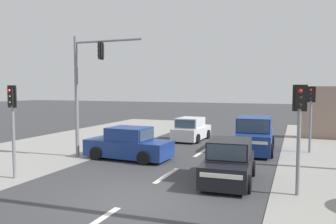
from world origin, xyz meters
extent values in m
plane|color=#3A3A3D|center=(0.00, 0.00, 0.00)|extent=(140.00, 140.00, 0.00)
cube|color=silver|center=(0.00, -2.00, 0.00)|extent=(0.20, 2.40, 0.01)
cube|color=silver|center=(0.00, 3.00, 0.00)|extent=(0.20, 2.40, 0.01)
cube|color=silver|center=(0.00, 8.00, 0.00)|extent=(0.20, 2.40, 0.01)
cube|color=gray|center=(-8.50, 4.00, 0.01)|extent=(8.00, 40.00, 0.02)
cylinder|color=slate|center=(-5.51, 4.68, 3.00)|extent=(0.18, 0.18, 6.00)
cylinder|color=slate|center=(-3.71, 4.72, 5.70)|extent=(3.60, 0.18, 0.11)
cube|color=black|center=(-4.07, 4.71, 5.25)|extent=(0.21, 0.26, 0.68)
cube|color=black|center=(-4.07, 4.71, 5.25)|extent=(0.05, 0.44, 0.84)
sphere|color=red|center=(-4.19, 4.71, 5.47)|extent=(0.13, 0.13, 0.13)
sphere|color=black|center=(-4.19, 4.71, 5.25)|extent=(0.13, 0.13, 0.13)
sphere|color=black|center=(-4.19, 4.71, 5.03)|extent=(0.13, 0.13, 0.13)
cylinder|color=slate|center=(4.82, 2.25, 1.40)|extent=(0.12, 0.12, 2.80)
cube|color=black|center=(4.82, 2.25, 3.14)|extent=(0.27, 0.22, 0.68)
cube|color=black|center=(4.82, 2.25, 3.14)|extent=(0.44, 0.07, 0.84)
sphere|color=red|center=(4.83, 2.13, 3.36)|extent=(0.13, 0.13, 0.13)
sphere|color=black|center=(4.83, 2.13, 3.14)|extent=(0.13, 0.13, 0.13)
sphere|color=black|center=(4.83, 2.13, 2.92)|extent=(0.13, 0.13, 0.13)
cylinder|color=slate|center=(-5.23, 0.44, 1.40)|extent=(0.12, 0.12, 2.80)
cube|color=black|center=(-5.23, 0.44, 3.14)|extent=(0.28, 0.22, 0.68)
cube|color=black|center=(-5.23, 0.44, 3.14)|extent=(0.44, 0.08, 0.84)
sphere|color=red|center=(-5.24, 0.32, 3.36)|extent=(0.13, 0.13, 0.13)
sphere|color=black|center=(-5.24, 0.32, 3.14)|extent=(0.13, 0.13, 0.13)
sphere|color=black|center=(-5.24, 0.32, 2.92)|extent=(0.13, 0.13, 0.13)
cylinder|color=slate|center=(5.44, 10.08, 1.40)|extent=(0.12, 0.12, 2.80)
cube|color=black|center=(5.44, 10.08, 3.14)|extent=(0.30, 0.25, 0.68)
cube|color=black|center=(5.44, 10.08, 3.14)|extent=(0.44, 0.14, 0.84)
sphere|color=red|center=(5.42, 9.96, 3.36)|extent=(0.13, 0.13, 0.13)
sphere|color=black|center=(5.42, 9.96, 3.14)|extent=(0.13, 0.13, 0.13)
sphere|color=black|center=(5.42, 9.96, 2.92)|extent=(0.13, 0.13, 0.13)
cube|color=navy|center=(-2.88, 5.18, 0.54)|extent=(4.28, 1.90, 0.80)
cube|color=navy|center=(-2.83, 5.18, 1.25)|extent=(1.97, 1.65, 0.62)
cube|color=#384756|center=(-3.80, 5.23, 1.25)|extent=(0.13, 1.44, 0.53)
cube|color=#384756|center=(-1.86, 5.14, 1.25)|extent=(0.13, 1.41, 0.50)
cube|color=white|center=(-5.00, 5.28, 0.72)|extent=(0.11, 1.45, 0.14)
cylinder|color=black|center=(-4.22, 4.40, 0.32)|extent=(0.65, 0.22, 0.64)
cylinder|color=black|center=(-4.14, 6.09, 0.32)|extent=(0.65, 0.22, 0.64)
cylinder|color=black|center=(-1.62, 4.27, 0.32)|extent=(0.65, 0.22, 0.64)
cylinder|color=black|center=(-1.54, 5.97, 0.32)|extent=(0.65, 0.22, 0.64)
cube|color=black|center=(2.46, 3.01, 0.51)|extent=(1.81, 3.69, 0.76)
cube|color=black|center=(2.44, 3.31, 1.21)|extent=(1.59, 1.98, 0.64)
cube|color=#384756|center=(2.49, 2.34, 1.21)|extent=(1.36, 0.14, 0.54)
cube|color=#384756|center=(2.38, 4.28, 1.21)|extent=(1.33, 0.14, 0.51)
cube|color=white|center=(2.56, 1.20, 0.68)|extent=(1.36, 0.12, 0.14)
cylinder|color=black|center=(3.32, 1.94, 0.30)|extent=(0.21, 0.61, 0.60)
cylinder|color=black|center=(1.72, 1.85, 0.30)|extent=(0.21, 0.61, 0.60)
cylinder|color=black|center=(3.19, 4.17, 0.30)|extent=(0.21, 0.61, 0.60)
cylinder|color=black|center=(1.59, 4.08, 0.30)|extent=(0.21, 0.61, 0.60)
cube|color=silver|center=(-1.76, 11.97, 0.51)|extent=(1.76, 3.67, 0.76)
cube|color=silver|center=(-1.77, 11.67, 1.21)|extent=(1.56, 1.96, 0.64)
cube|color=#384756|center=(-1.73, 12.64, 1.21)|extent=(1.36, 0.12, 0.54)
cube|color=#384756|center=(-1.82, 10.70, 1.21)|extent=(1.33, 0.12, 0.51)
cube|color=white|center=(-1.68, 13.79, 0.68)|extent=(1.36, 0.10, 0.14)
cylinder|color=black|center=(-2.51, 13.12, 0.30)|extent=(0.21, 0.61, 0.60)
cylinder|color=black|center=(-0.91, 13.05, 0.30)|extent=(0.21, 0.61, 0.60)
cylinder|color=black|center=(-2.61, 10.89, 0.30)|extent=(0.21, 0.61, 0.60)
cylinder|color=black|center=(-1.01, 10.82, 0.30)|extent=(0.21, 0.61, 0.60)
cube|color=navy|center=(2.63, 9.31, 0.64)|extent=(2.04, 4.58, 1.00)
cube|color=navy|center=(2.62, 9.51, 1.52)|extent=(1.84, 2.77, 0.76)
cube|color=#384756|center=(2.68, 8.15, 1.52)|extent=(1.58, 0.13, 0.65)
cube|color=#384756|center=(2.56, 10.88, 1.52)|extent=(1.55, 0.13, 0.61)
cube|color=white|center=(2.73, 7.05, 0.86)|extent=(1.56, 0.11, 0.14)
cylinder|color=black|center=(3.61, 7.96, 0.36)|extent=(0.25, 0.73, 0.72)
cylinder|color=black|center=(1.77, 7.88, 0.36)|extent=(0.25, 0.73, 0.72)
cylinder|color=black|center=(3.48, 10.75, 0.36)|extent=(0.25, 0.73, 0.72)
cylinder|color=black|center=(1.65, 10.67, 0.36)|extent=(0.25, 0.73, 0.72)
camera|label=1|loc=(4.72, -8.85, 3.43)|focal=35.00mm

